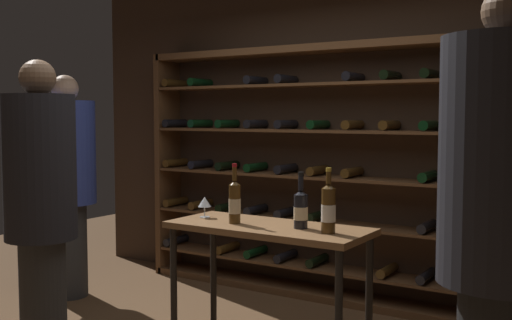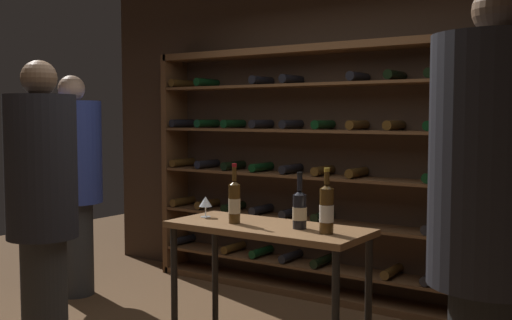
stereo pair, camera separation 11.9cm
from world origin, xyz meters
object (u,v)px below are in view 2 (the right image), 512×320
wine_rack (306,172)px  wine_bottle_red_label (300,209)px  wine_bottle_gold_foil (327,209)px  wine_bottle_black_capsule (234,202)px  wine_glass_stemmed_right (206,202)px  person_bystander_dark_jacket (42,199)px  tasting_table (267,242)px  person_bystander_red_print (493,224)px  person_guest_khaki (73,176)px

wine_rack → wine_bottle_red_label: 1.62m
wine_bottle_gold_foil → wine_rack: bearing=123.9°
wine_bottle_black_capsule → wine_glass_stemmed_right: (-0.30, 0.08, -0.04)m
wine_rack → wine_glass_stemmed_right: wine_rack is taller
wine_rack → person_bystander_dark_jacket: (-0.55, -2.25, -0.02)m
wine_bottle_black_capsule → wine_bottle_red_label: bearing=9.8°
tasting_table → wine_rack: bearing=111.2°
wine_rack → wine_glass_stemmed_right: bearing=-87.9°
person_bystander_red_print → wine_glass_stemmed_right: size_ratio=14.72×
person_guest_khaki → wine_bottle_red_label: size_ratio=5.55×
person_bystander_dark_jacket → person_guest_khaki: person_guest_khaki is taller
wine_glass_stemmed_right → wine_bottle_black_capsule: bearing=-14.5°
person_guest_khaki → wine_glass_stemmed_right: bearing=-7.3°
person_bystander_dark_jacket → wine_glass_stemmed_right: bearing=6.8°
person_guest_khaki → wine_glass_stemmed_right: size_ratio=13.59×
wine_bottle_red_label → wine_glass_stemmed_right: wine_bottle_red_label is taller
person_bystander_dark_jacket → person_bystander_red_print: 2.61m
wine_bottle_red_label → wine_glass_stemmed_right: size_ratio=2.45×
person_bystander_dark_jacket → tasting_table: bearing=-10.5°
person_bystander_dark_jacket → wine_bottle_gold_foil: (1.54, 0.78, -0.02)m
wine_bottle_gold_foil → person_bystander_dark_jacket: bearing=-153.2°
person_guest_khaki → person_bystander_red_print: bearing=-12.7°
wine_glass_stemmed_right → person_guest_khaki: bearing=170.6°
person_bystander_red_print → wine_glass_stemmed_right: 2.13m
tasting_table → person_bystander_red_print: person_bystander_red_print is taller
tasting_table → wine_bottle_black_capsule: wine_bottle_black_capsule is taller
wine_bottle_red_label → wine_glass_stemmed_right: bearing=179.9°
person_bystander_dark_jacket → wine_bottle_gold_foil: 1.72m
wine_bottle_red_label → tasting_table: bearing=-177.8°
person_guest_khaki → wine_glass_stemmed_right: (1.69, -0.28, -0.06)m
person_guest_khaki → wine_bottle_red_label: (2.41, -0.28, -0.04)m
person_bystander_red_print → person_guest_khaki: 3.82m
wine_bottle_black_capsule → wine_glass_stemmed_right: 0.31m
person_bystander_dark_jacket → wine_glass_stemmed_right: size_ratio=13.54×
wine_rack → person_guest_khaki: size_ratio=1.63×
person_bystander_dark_jacket → wine_bottle_black_capsule: bearing=-7.1°
wine_rack → wine_bottle_gold_foil: wine_rack is taller
wine_rack → wine_bottle_red_label: size_ratio=9.05×
tasting_table → wine_bottle_red_label: wine_bottle_red_label is taller
person_bystander_red_print → person_guest_khaki: (-3.69, 0.98, -0.10)m
wine_bottle_gold_foil → tasting_table: bearing=174.9°
wine_rack → tasting_table: wine_rack is taller
person_bystander_red_print → tasting_table: bearing=-103.8°
person_guest_khaki → wine_bottle_black_capsule: bearing=-8.0°
wine_bottle_black_capsule → wine_bottle_red_label: size_ratio=1.11×
wine_bottle_black_capsule → person_bystander_red_print: bearing=-20.0°
tasting_table → person_guest_khaki: (-2.19, 0.29, 0.27)m
person_bystander_red_print → wine_bottle_gold_foil: 1.26m
person_bystander_dark_jacket → wine_bottle_red_label: 1.57m
person_guest_khaki → wine_bottle_gold_foil: 2.64m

